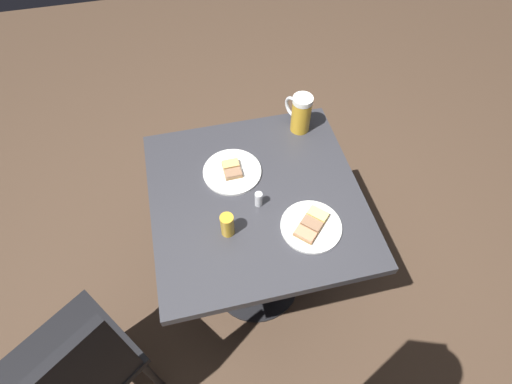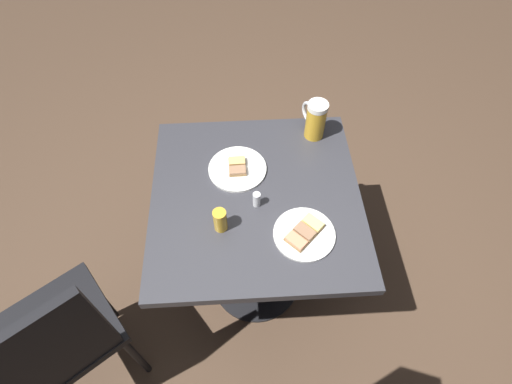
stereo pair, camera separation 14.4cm
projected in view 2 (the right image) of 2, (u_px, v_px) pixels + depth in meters
ground_plane at (256, 280)px, 2.07m from camera, size 6.00×6.00×0.00m
cafe_table at (256, 219)px, 1.59m from camera, size 0.77×0.76×0.76m
plate_near at (304, 233)px, 1.35m from camera, size 0.21×0.21×0.03m
plate_far at (237, 168)px, 1.52m from camera, size 0.22×0.22×0.03m
beer_mug at (315, 119)px, 1.57m from camera, size 0.13×0.09×0.16m
beer_glass_small at (220, 220)px, 1.34m from camera, size 0.05×0.05×0.09m
salt_shaker at (256, 199)px, 1.41m from camera, size 0.03×0.03×0.06m
cafe_chair at (59, 342)px, 1.36m from camera, size 0.53×0.53×0.94m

